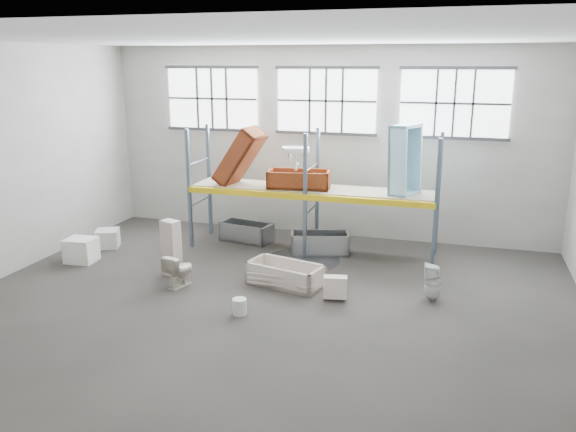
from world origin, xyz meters
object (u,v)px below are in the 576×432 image
at_px(toilet_beige, 179,270).
at_px(toilet_white, 433,282).
at_px(rust_tub_flat, 299,179).
at_px(bucket, 240,307).
at_px(blue_tub_upright, 405,160).
at_px(steel_tub_right, 320,243).
at_px(bathtub_beige, 285,274).
at_px(cistern_tall, 171,248).
at_px(carton_near, 81,250).
at_px(steel_tub_left, 247,232).

relative_size(toilet_beige, toilet_white, 0.94).
relative_size(toilet_beige, rust_tub_flat, 0.47).
xyz_separation_m(rust_tub_flat, bucket, (-0.03, -3.97, -1.66)).
bearing_deg(blue_tub_upright, steel_tub_right, -175.72).
relative_size(bathtub_beige, blue_tub_upright, 0.98).
distance_m(cistern_tall, bucket, 2.70).
height_order(toilet_white, carton_near, toilet_white).
relative_size(steel_tub_right, carton_near, 2.14).
bearing_deg(rust_tub_flat, toilet_beige, -120.41).
height_order(rust_tub_flat, carton_near, rust_tub_flat).
distance_m(bathtub_beige, toilet_white, 3.04).
relative_size(bathtub_beige, toilet_white, 2.11).
relative_size(toilet_beige, cistern_tall, 0.57).
bearing_deg(blue_tub_upright, rust_tub_flat, -178.40).
relative_size(toilet_white, carton_near, 1.13).
bearing_deg(blue_tub_upright, bathtub_beige, -132.46).
height_order(steel_tub_right, bucket, steel_tub_right).
height_order(toilet_beige, rust_tub_flat, rust_tub_flat).
xyz_separation_m(toilet_beige, rust_tub_flat, (1.76, 3.00, 1.47)).
bearing_deg(toilet_beige, bathtub_beige, -148.96).
relative_size(cistern_tall, blue_tub_upright, 0.77).
distance_m(rust_tub_flat, blue_tub_upright, 2.58).
bearing_deg(carton_near, steel_tub_right, 22.83).
bearing_deg(toilet_white, carton_near, -95.02).
relative_size(cistern_tall, steel_tub_right, 0.88).
bearing_deg(blue_tub_upright, steel_tub_left, 175.96).
bearing_deg(bucket, blue_tub_upright, 57.79).
relative_size(steel_tub_right, bucket, 4.56).
xyz_separation_m(steel_tub_left, carton_near, (-3.17, -2.64, 0.04)).
distance_m(toilet_beige, rust_tub_flat, 3.78).
xyz_separation_m(steel_tub_right, bucket, (-0.60, -3.89, -0.10)).
bearing_deg(bucket, carton_near, 160.18).
xyz_separation_m(toilet_white, carton_near, (-8.08, -0.04, -0.09)).
xyz_separation_m(steel_tub_right, carton_near, (-5.26, -2.21, 0.02)).
xyz_separation_m(bathtub_beige, cistern_tall, (-2.57, -0.17, 0.39)).
relative_size(bucket, carton_near, 0.47).
bearing_deg(rust_tub_flat, steel_tub_left, 166.89).
height_order(toilet_beige, cistern_tall, cistern_tall).
height_order(toilet_white, steel_tub_right, toilet_white).
relative_size(toilet_white, blue_tub_upright, 0.46).
bearing_deg(toilet_white, bucket, -68.59).
xyz_separation_m(steel_tub_left, bucket, (1.49, -4.32, -0.09)).
height_order(steel_tub_left, steel_tub_right, steel_tub_right).
xyz_separation_m(steel_tub_left, steel_tub_right, (2.09, -0.43, 0.01)).
xyz_separation_m(blue_tub_upright, bucket, (-2.54, -4.04, -2.24)).
bearing_deg(bucket, cistern_tall, 145.34).
distance_m(toilet_beige, cistern_tall, 0.76).
distance_m(blue_tub_upright, carton_near, 7.87).
relative_size(blue_tub_upright, bucket, 5.23).
xyz_separation_m(toilet_beige, carton_near, (-2.93, 0.71, -0.07)).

